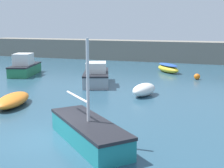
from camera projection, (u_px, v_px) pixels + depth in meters
ground_plane at (45, 142)px, 12.81m from camera, size 120.00×120.00×0.20m
harbor_breakwater at (166, 51)px, 39.24m from camera, size 50.63×3.16×2.54m
rowboat_blue_near at (13, 100)px, 18.07m from camera, size 2.27×3.72×0.68m
motorboat_with_cabin at (96, 76)px, 24.36m from camera, size 3.41×5.06×1.78m
rowboat_with_red_cover at (168, 68)px, 30.37m from camera, size 3.00×3.26×0.86m
fishing_dinghy_green at (144, 90)px, 20.54m from camera, size 1.67×2.52×0.82m
motorboat_grey_hull at (25, 67)px, 28.88m from camera, size 2.99×4.92×2.01m
sailboat_short_mast at (89, 132)px, 12.36m from camera, size 4.60×4.39×4.17m
mooring_buoy_orange at (197, 77)px, 26.50m from camera, size 0.51×0.51×0.51m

